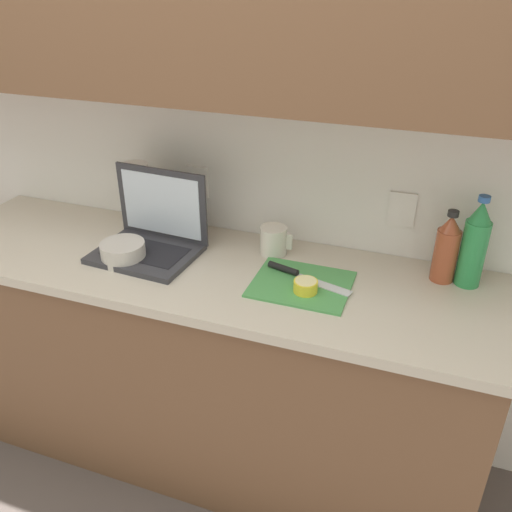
% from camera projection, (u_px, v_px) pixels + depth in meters
% --- Properties ---
extents(ground_plane, '(12.00, 12.00, 0.00)m').
position_uv_depth(ground_plane, '(210.00, 447.00, 2.28)').
color(ground_plane, '#564C47').
rests_on(ground_plane, ground).
extents(wall_back, '(5.20, 0.38, 2.60)m').
position_uv_depth(wall_back, '(219.00, 48.00, 1.71)').
color(wall_back, white).
rests_on(wall_back, ground_plane).
extents(counter_unit, '(2.04, 0.59, 0.89)m').
position_uv_depth(counter_unit, '(201.00, 361.00, 2.07)').
color(counter_unit, brown).
rests_on(counter_unit, ground_plane).
extents(laptop, '(0.37, 0.29, 0.28)m').
position_uv_depth(laptop, '(152.00, 234.00, 1.92)').
color(laptop, '#333338').
rests_on(laptop, counter_unit).
extents(cutting_board, '(0.31, 0.26, 0.01)m').
position_uv_depth(cutting_board, '(301.00, 284.00, 1.74)').
color(cutting_board, '#4C9E51').
rests_on(cutting_board, counter_unit).
extents(knife, '(0.30, 0.11, 0.02)m').
position_uv_depth(knife, '(294.00, 273.00, 1.78)').
color(knife, silver).
rests_on(knife, cutting_board).
extents(lemon_half_cut, '(0.08, 0.08, 0.04)m').
position_uv_depth(lemon_half_cut, '(306.00, 286.00, 1.68)').
color(lemon_half_cut, yellow).
rests_on(lemon_half_cut, cutting_board).
extents(bottle_green_soda, '(0.08, 0.08, 0.24)m').
position_uv_depth(bottle_green_soda, '(446.00, 249.00, 1.72)').
color(bottle_green_soda, '#A34C2D').
rests_on(bottle_green_soda, counter_unit).
extents(bottle_oil_tall, '(0.08, 0.08, 0.30)m').
position_uv_depth(bottle_oil_tall, '(474.00, 245.00, 1.68)').
color(bottle_oil_tall, '#2D934C').
rests_on(bottle_oil_tall, counter_unit).
extents(measuring_cup, '(0.12, 0.10, 0.10)m').
position_uv_depth(measuring_cup, '(274.00, 240.00, 1.91)').
color(measuring_cup, silver).
rests_on(measuring_cup, counter_unit).
extents(bowl_white, '(0.15, 0.15, 0.07)m').
position_uv_depth(bowl_white, '(123.00, 252.00, 1.86)').
color(bowl_white, beige).
rests_on(bowl_white, counter_unit).
extents(paper_towel_roll, '(0.10, 0.10, 0.26)m').
position_uv_depth(paper_towel_roll, '(138.00, 197.00, 2.04)').
color(paper_towel_roll, white).
rests_on(paper_towel_roll, counter_unit).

